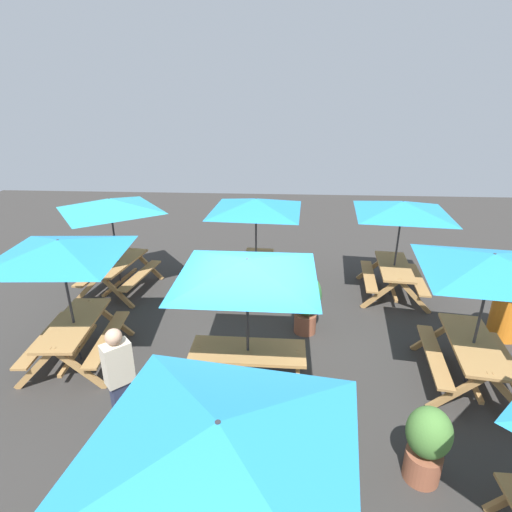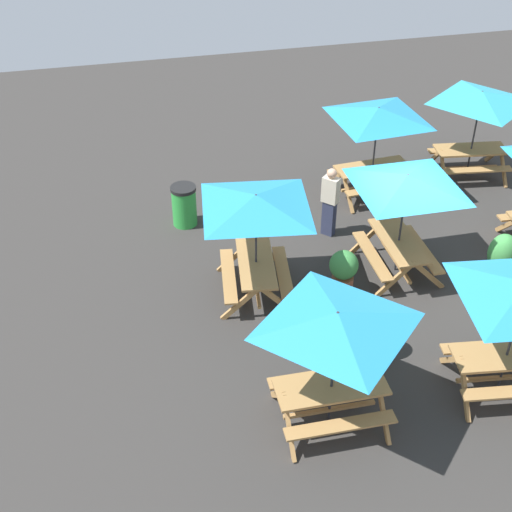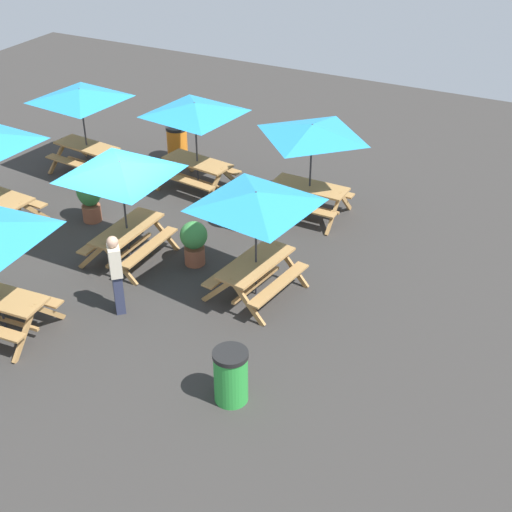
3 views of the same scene
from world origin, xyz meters
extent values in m
plane|color=#33302D|center=(0.00, 0.00, 0.00)|extent=(27.55, 27.55, 0.00)
cube|color=#A87A44|center=(3.32, -0.04, 0.74)|extent=(0.95, 1.88, 0.05)
cube|color=#A87A44|center=(3.87, -0.12, 0.45)|extent=(0.52, 1.82, 0.04)
cube|color=#A87A44|center=(2.78, 0.04, 0.45)|extent=(0.52, 1.82, 0.04)
cube|color=#A87A44|center=(3.57, -0.87, 0.37)|extent=(0.80, 0.17, 0.81)
cube|color=#A87A44|center=(2.85, -0.76, 0.37)|extent=(0.80, 0.17, 0.81)
cube|color=#A87A44|center=(3.80, 0.68, 0.37)|extent=(0.80, 0.17, 0.81)
cube|color=#A87A44|center=(3.07, 0.78, 0.37)|extent=(0.80, 0.17, 0.81)
cube|color=#A87A44|center=(3.32, -0.04, 0.22)|extent=(0.29, 1.55, 0.06)
cylinder|color=#2D2D33|center=(3.32, -0.04, 1.15)|extent=(0.04, 0.04, 2.30)
pyramid|color=#268CC6|center=(3.32, -0.04, 2.16)|extent=(2.80, 2.80, 0.28)
cube|color=#A87A44|center=(-3.29, 0.35, 0.45)|extent=(1.81, 0.37, 0.04)
cube|color=#A87A44|center=(-2.57, -0.61, 0.37)|extent=(0.11, 0.80, 0.81)
cube|color=#A87A44|center=(-2.53, 0.12, 0.37)|extent=(0.11, 0.80, 0.81)
cube|color=#A87A44|center=(-3.33, -0.20, 0.22)|extent=(1.56, 0.17, 0.06)
cube|color=#A87A44|center=(2.93, 3.52, 0.74)|extent=(1.81, 0.73, 0.05)
cube|color=#A87A44|center=(2.92, 2.97, 0.45)|extent=(1.80, 0.29, 0.04)
cube|color=#A87A44|center=(2.94, 4.07, 0.45)|extent=(1.80, 0.29, 0.04)
cube|color=#A87A44|center=(2.15, 3.17, 0.37)|extent=(0.08, 0.80, 0.81)
cube|color=#A87A44|center=(2.16, 3.90, 0.37)|extent=(0.08, 0.80, 0.81)
cube|color=#A87A44|center=(3.71, 3.14, 0.37)|extent=(0.08, 0.80, 0.81)
cube|color=#A87A44|center=(3.72, 3.87, 0.37)|extent=(0.08, 0.80, 0.81)
cube|color=#A87A44|center=(2.93, 3.52, 0.22)|extent=(1.56, 0.10, 0.06)
cylinder|color=#2D2D33|center=(2.93, 3.52, 1.15)|extent=(0.04, 0.04, 2.30)
pyramid|color=#268CC6|center=(2.93, 3.52, 2.16)|extent=(2.04, 2.04, 0.28)
cube|color=#A87A44|center=(-0.16, 3.51, 0.74)|extent=(1.88, 0.94, 0.05)
cube|color=#A87A44|center=(-0.23, 2.97, 0.45)|extent=(1.82, 0.51, 0.04)
cube|color=#A87A44|center=(-0.08, 4.06, 0.45)|extent=(1.82, 0.51, 0.04)
cube|color=#A87A44|center=(-0.98, 3.26, 0.37)|extent=(0.17, 0.80, 0.81)
cube|color=#A87A44|center=(-0.88, 3.98, 0.37)|extent=(0.17, 0.80, 0.81)
cube|color=#A87A44|center=(0.56, 3.04, 0.37)|extent=(0.17, 0.80, 0.81)
cube|color=#A87A44|center=(0.67, 3.77, 0.37)|extent=(0.17, 0.80, 0.81)
cube|color=#A87A44|center=(-0.16, 3.51, 0.22)|extent=(1.55, 0.29, 0.06)
cylinder|color=#2D2D33|center=(-0.16, 3.51, 1.15)|extent=(0.04, 0.04, 2.30)
pyramid|color=#268CC6|center=(-0.16, 3.51, 2.16)|extent=(2.80, 2.80, 0.28)
cube|color=#A87A44|center=(-0.39, -2.66, 0.45)|extent=(1.81, 0.39, 0.04)
cube|color=#A87A44|center=(0.46, -3.51, 0.37)|extent=(0.12, 0.80, 0.81)
cube|color=#A87A44|center=(0.41, -2.78, 0.37)|extent=(0.12, 0.80, 0.81)
cube|color=#A87A44|center=(-0.35, -3.20, 0.22)|extent=(1.56, 0.18, 0.06)
cube|color=#A87A44|center=(-3.29, 3.06, 0.74)|extent=(1.87, 0.89, 0.05)
cube|color=#A87A44|center=(-3.35, 2.51, 0.45)|extent=(1.82, 0.45, 0.04)
cube|color=#A87A44|center=(-3.23, 3.60, 0.45)|extent=(1.82, 0.45, 0.04)
cube|color=#A87A44|center=(-4.11, 2.78, 0.37)|extent=(0.15, 0.80, 0.81)
cube|color=#A87A44|center=(-4.03, 3.50, 0.37)|extent=(0.15, 0.80, 0.81)
cube|color=#A87A44|center=(-2.56, 2.61, 0.37)|extent=(0.15, 0.80, 0.81)
cube|color=#A87A44|center=(-2.48, 3.33, 0.37)|extent=(0.15, 0.80, 0.81)
cube|color=#A87A44|center=(-3.29, 3.06, 0.22)|extent=(1.56, 0.24, 0.06)
cylinder|color=#2D2D33|center=(-3.29, 3.06, 1.15)|extent=(0.04, 0.04, 2.30)
pyramid|color=#268CC6|center=(-3.29, 3.06, 2.16)|extent=(2.81, 2.81, 0.28)
cube|color=#A87A44|center=(0.27, -0.09, 0.74)|extent=(0.72, 1.81, 0.05)
cube|color=#A87A44|center=(0.82, -0.10, 0.45)|extent=(0.28, 1.80, 0.04)
cube|color=#A87A44|center=(-0.28, -0.09, 0.45)|extent=(0.28, 1.80, 0.04)
cube|color=#A87A44|center=(0.63, -0.88, 0.37)|extent=(0.80, 0.07, 0.81)
cube|color=#A87A44|center=(-0.10, -0.87, 0.37)|extent=(0.80, 0.07, 0.81)
cube|color=#A87A44|center=(0.65, 0.68, 0.37)|extent=(0.80, 0.07, 0.81)
cube|color=#A87A44|center=(-0.08, 0.69, 0.37)|extent=(0.80, 0.07, 0.81)
cube|color=#A87A44|center=(0.27, -0.09, 0.22)|extent=(0.09, 1.56, 0.06)
cylinder|color=#2D2D33|center=(0.27, -0.09, 1.15)|extent=(0.04, 0.04, 2.30)
pyramid|color=#268CC6|center=(0.27, -0.09, 2.16)|extent=(2.83, 2.83, 0.28)
cylinder|color=green|center=(4.33, -2.92, 0.45)|extent=(0.56, 0.56, 0.90)
cylinder|color=black|center=(4.33, -2.92, 0.94)|extent=(0.59, 0.59, 0.08)
cylinder|color=orange|center=(-1.58, 4.79, 0.45)|extent=(0.56, 0.56, 0.90)
cylinder|color=black|center=(-1.58, 4.79, 0.94)|extent=(0.59, 0.59, 0.08)
cylinder|color=#935138|center=(1.63, 0.38, 0.20)|extent=(0.44, 0.44, 0.40)
ellipsoid|color=#3D8C42|center=(1.63, 0.38, 0.70)|extent=(0.58, 0.58, 0.60)
cylinder|color=#935138|center=(1.74, 2.19, 0.20)|extent=(0.44, 0.44, 0.40)
ellipsoid|color=#4C7F38|center=(1.74, 2.19, 0.73)|extent=(0.53, 0.53, 0.65)
cylinder|color=#935138|center=(-1.52, 0.91, 0.20)|extent=(0.44, 0.44, 0.40)
ellipsoid|color=#3D8C42|center=(-1.52, 0.91, 0.83)|extent=(0.59, 0.59, 0.85)
cube|color=#2D334C|center=(1.23, -1.75, 0.42)|extent=(0.32, 0.33, 0.85)
cube|color=beige|center=(1.23, -1.75, 1.15)|extent=(0.41, 0.41, 0.60)
sphere|color=tan|center=(1.23, -1.75, 1.56)|extent=(0.22, 0.22, 0.22)
camera|label=1|loc=(5.48, 0.37, 4.43)|focal=28.00mm
camera|label=2|loc=(5.97, 11.03, 9.06)|focal=50.00mm
camera|label=3|loc=(8.67, -10.54, 8.27)|focal=50.00mm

